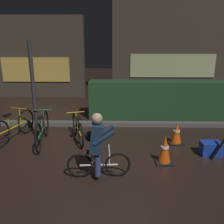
# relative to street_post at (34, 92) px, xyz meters

# --- Properties ---
(ground_plane) EXTENTS (40.00, 40.00, 0.00)m
(ground_plane) POSITION_rel_street_post_xyz_m (1.79, -1.20, -1.25)
(ground_plane) COLOR black
(sidewalk_curb) EXTENTS (12.00, 0.24, 0.12)m
(sidewalk_curb) POSITION_rel_street_post_xyz_m (1.79, 1.00, -1.19)
(sidewalk_curb) COLOR #56544F
(sidewalk_curb) RESTS_ON ground
(hedge_row) EXTENTS (4.80, 0.70, 1.24)m
(hedge_row) POSITION_rel_street_post_xyz_m (3.59, 1.90, -0.63)
(hedge_row) COLOR #214723
(hedge_row) RESTS_ON ground
(storefront_left) EXTENTS (4.46, 0.54, 3.63)m
(storefront_left) POSITION_rel_street_post_xyz_m (-1.64, 5.30, 0.56)
(storefront_left) COLOR #42382D
(storefront_left) RESTS_ON ground
(storefront_right) EXTENTS (5.80, 0.54, 4.99)m
(storefront_right) POSITION_rel_street_post_xyz_m (4.77, 6.00, 1.23)
(storefront_right) COLOR #42382D
(storefront_right) RESTS_ON ground
(street_post) EXTENTS (0.10, 0.10, 2.50)m
(street_post) POSITION_rel_street_post_xyz_m (0.00, 0.00, 0.00)
(street_post) COLOR #2D2D33
(street_post) RESTS_ON ground
(parked_bike_left_mid) EXTENTS (0.54, 1.65, 0.78)m
(parked_bike_left_mid) POSITION_rel_street_post_xyz_m (-0.55, -0.13, -0.90)
(parked_bike_left_mid) COLOR black
(parked_bike_left_mid) RESTS_ON ground
(parked_bike_center_left) EXTENTS (0.46, 1.73, 0.80)m
(parked_bike_center_left) POSITION_rel_street_post_xyz_m (0.25, -0.34, -0.89)
(parked_bike_center_left) COLOR black
(parked_bike_center_left) RESTS_ON ground
(parked_bike_center_right) EXTENTS (0.57, 1.44, 0.70)m
(parked_bike_center_right) POSITION_rel_street_post_xyz_m (1.10, -0.14, -0.93)
(parked_bike_center_right) COLOR black
(parked_bike_center_right) RESTS_ON ground
(traffic_cone_near) EXTENTS (0.36, 0.36, 0.61)m
(traffic_cone_near) POSITION_rel_street_post_xyz_m (3.10, -1.30, -0.96)
(traffic_cone_near) COLOR black
(traffic_cone_near) RESTS_ON ground
(traffic_cone_far) EXTENTS (0.36, 0.36, 0.57)m
(traffic_cone_far) POSITION_rel_street_post_xyz_m (3.59, -0.29, -0.98)
(traffic_cone_far) COLOR black
(traffic_cone_far) RESTS_ON ground
(blue_crate) EXTENTS (0.44, 0.33, 0.30)m
(blue_crate) POSITION_rel_street_post_xyz_m (4.21, -0.90, -1.10)
(blue_crate) COLOR #193DB7
(blue_crate) RESTS_ON ground
(cyclist) EXTENTS (1.19, 0.50, 1.25)m
(cyclist) POSITION_rel_street_post_xyz_m (1.74, -1.85, -0.62)
(cyclist) COLOR black
(cyclist) RESTS_ON ground
(closed_umbrella) EXTENTS (0.42, 0.07, 0.79)m
(closed_umbrella) POSITION_rel_street_post_xyz_m (4.34, -1.15, -0.86)
(closed_umbrella) COLOR black
(closed_umbrella) RESTS_ON ground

